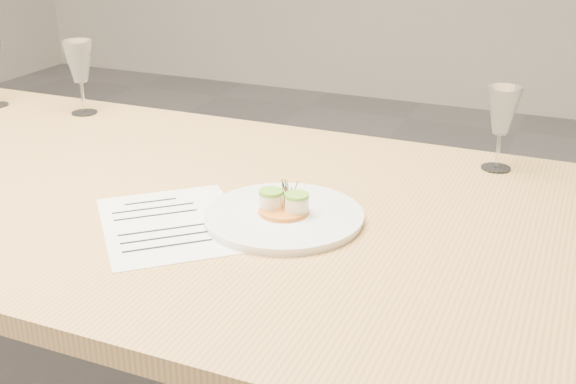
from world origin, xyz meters
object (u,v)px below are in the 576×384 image
at_px(dining_table, 71,200).
at_px(wine_glass_2, 79,63).
at_px(wine_glass_3, 502,113).
at_px(dinner_plate, 284,215).
at_px(recipe_sheet, 172,224).

distance_m(dining_table, wine_glass_2, 0.50).
bearing_deg(wine_glass_3, dinner_plate, -126.77).
distance_m(dining_table, wine_glass_3, 0.97).
relative_size(dining_table, recipe_sheet, 6.01).
xyz_separation_m(dining_table, dinner_plate, (0.54, -0.04, 0.08)).
relative_size(dinner_plate, recipe_sheet, 0.75).
distance_m(dinner_plate, wine_glass_3, 0.55).
distance_m(wine_glass_2, wine_glass_3, 1.11).
distance_m(dining_table, recipe_sheet, 0.38).
relative_size(dining_table, wine_glass_3, 12.96).
bearing_deg(wine_glass_3, dining_table, -155.55).
xyz_separation_m(dinner_plate, wine_glass_3, (0.32, 0.43, 0.12)).
relative_size(dining_table, dinner_plate, 8.03).
height_order(dining_table, recipe_sheet, recipe_sheet).
bearing_deg(dinner_plate, dining_table, 175.53).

